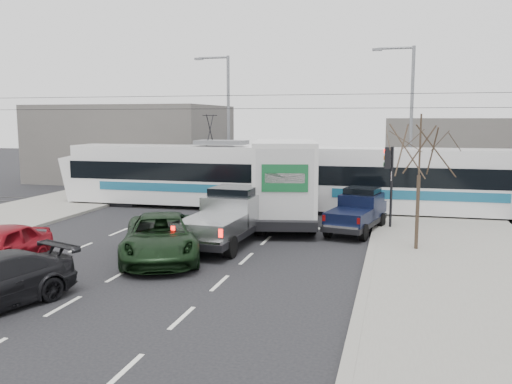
% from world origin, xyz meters
% --- Properties ---
extents(ground, '(120.00, 120.00, 0.00)m').
position_xyz_m(ground, '(0.00, 0.00, 0.00)').
color(ground, black).
rests_on(ground, ground).
extents(sidewalk_right, '(6.00, 60.00, 0.15)m').
position_xyz_m(sidewalk_right, '(9.00, 0.00, 0.07)').
color(sidewalk_right, gray).
rests_on(sidewalk_right, ground).
extents(rails, '(60.00, 1.60, 0.03)m').
position_xyz_m(rails, '(0.00, 10.00, 0.01)').
color(rails, '#33302D').
rests_on(rails, ground).
extents(building_left, '(14.00, 10.00, 6.00)m').
position_xyz_m(building_left, '(-14.00, 22.00, 3.00)').
color(building_left, '#65605C').
rests_on(building_left, ground).
extents(building_right, '(12.00, 10.00, 5.00)m').
position_xyz_m(building_right, '(12.00, 24.00, 2.50)').
color(building_right, '#65605C').
rests_on(building_right, ground).
extents(bare_tree, '(2.40, 2.40, 5.00)m').
position_xyz_m(bare_tree, '(7.60, 2.50, 3.79)').
color(bare_tree, '#47382B').
rests_on(bare_tree, ground).
extents(traffic_signal, '(0.44, 0.44, 3.60)m').
position_xyz_m(traffic_signal, '(6.47, 6.50, 2.74)').
color(traffic_signal, black).
rests_on(traffic_signal, ground).
extents(street_lamp_near, '(2.38, 0.25, 9.00)m').
position_xyz_m(street_lamp_near, '(7.31, 14.00, 5.11)').
color(street_lamp_near, slate).
rests_on(street_lamp_near, ground).
extents(street_lamp_far, '(2.38, 0.25, 9.00)m').
position_xyz_m(street_lamp_far, '(-4.19, 16.00, 5.11)').
color(street_lamp_far, slate).
rests_on(street_lamp_far, ground).
extents(catenary, '(60.00, 0.20, 7.00)m').
position_xyz_m(catenary, '(0.00, 10.00, 3.88)').
color(catenary, black).
rests_on(catenary, ground).
extents(tram, '(25.24, 2.92, 5.15)m').
position_xyz_m(tram, '(1.25, 10.43, 1.83)').
color(tram, white).
rests_on(tram, ground).
extents(silver_pickup, '(2.41, 6.09, 2.18)m').
position_xyz_m(silver_pickup, '(0.30, 2.30, 1.08)').
color(silver_pickup, black).
rests_on(silver_pickup, ground).
extents(box_truck, '(4.25, 8.31, 3.97)m').
position_xyz_m(box_truck, '(1.72, 6.68, 1.96)').
color(box_truck, black).
rests_on(box_truck, ground).
extents(navy_pickup, '(2.58, 4.75, 1.90)m').
position_xyz_m(navy_pickup, '(5.21, 5.77, 0.94)').
color(navy_pickup, black).
rests_on(navy_pickup, ground).
extents(green_car, '(4.58, 6.21, 1.57)m').
position_xyz_m(green_car, '(-1.26, -0.74, 0.78)').
color(green_car, black).
rests_on(green_car, ground).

